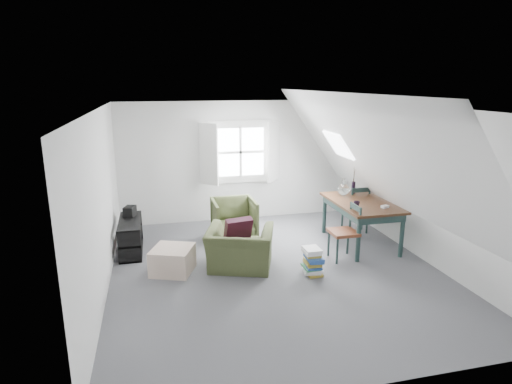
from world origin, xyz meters
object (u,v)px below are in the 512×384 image
object	(u,v)px
dining_chair_far	(356,208)
magazine_stack	(313,261)
armchair_far	(234,236)
media_shelf	(131,238)
dining_chair_near	(346,231)
dining_table	(361,207)
armchair_near	(240,268)
ottoman	(173,260)

from	to	relation	value
dining_chair_far	magazine_stack	distance (m)	2.22
armchair_far	magazine_stack	bearing A→B (deg)	-66.15
media_shelf	magazine_stack	bearing A→B (deg)	-29.88
media_shelf	dining_chair_near	bearing A→B (deg)	-18.04
dining_chair_far	dining_chair_near	xyz separation A→B (m)	(-0.77, -1.17, -0.00)
armchair_far	media_shelf	xyz separation A→B (m)	(-1.88, -0.33, 0.25)
dining_table	magazine_stack	bearing A→B (deg)	-138.41
armchair_far	armchair_near	bearing A→B (deg)	-97.49
ottoman	dining_table	size ratio (longest dim) A/B	0.37
media_shelf	magazine_stack	distance (m)	3.16
armchair_near	dining_chair_far	xyz separation A→B (m)	(2.54, 1.13, 0.49)
magazine_stack	armchair_far	bearing A→B (deg)	114.31
armchair_far	magazine_stack	xyz separation A→B (m)	(0.86, -1.90, 0.21)
armchair_far	ottoman	distance (m)	1.80
armchair_far	dining_chair_near	bearing A→B (deg)	-42.96
armchair_near	ottoman	size ratio (longest dim) A/B	1.71
dining_table	media_shelf	distance (m)	4.09
ottoman	armchair_near	bearing A→B (deg)	-5.82
dining_chair_far	magazine_stack	bearing A→B (deg)	54.35
dining_table	magazine_stack	size ratio (longest dim) A/B	3.83
media_shelf	armchair_far	bearing A→B (deg)	9.95
media_shelf	dining_table	bearing A→B (deg)	-8.11
dining_chair_far	dining_chair_near	size ratio (longest dim) A/B	1.01
ottoman	media_shelf	xyz separation A→B (m)	(-0.66, 0.98, 0.06)
armchair_far	dining_table	size ratio (longest dim) A/B	0.51
armchair_near	armchair_far	world-z (taller)	armchair_far
dining_table	magazine_stack	xyz separation A→B (m)	(-1.29, -1.00, -0.49)
armchair_near	magazine_stack	world-z (taller)	magazine_stack
dining_chair_far	magazine_stack	size ratio (longest dim) A/B	2.24
ottoman	dining_table	world-z (taller)	dining_table
armchair_near	dining_chair_near	distance (m)	1.83
armchair_far	media_shelf	bearing A→B (deg)	-170.52
armchair_near	armchair_far	xyz separation A→B (m)	(0.17, 1.42, 0.00)
armchair_near	armchair_far	size ratio (longest dim) A/B	1.24
armchair_far	media_shelf	size ratio (longest dim) A/B	0.74
dining_table	dining_chair_far	xyz separation A→B (m)	(0.22, 0.61, -0.21)
ottoman	dining_chair_near	xyz separation A→B (m)	(2.81, -0.15, 0.29)
armchair_far	dining_table	xyz separation A→B (m)	(2.15, -0.90, 0.70)
dining_table	dining_chair_near	xyz separation A→B (m)	(-0.55, -0.56, -0.21)
dining_table	magazine_stack	distance (m)	1.70
ottoman	media_shelf	bearing A→B (deg)	123.79
armchair_near	media_shelf	xyz separation A→B (m)	(-1.70, 1.09, 0.25)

